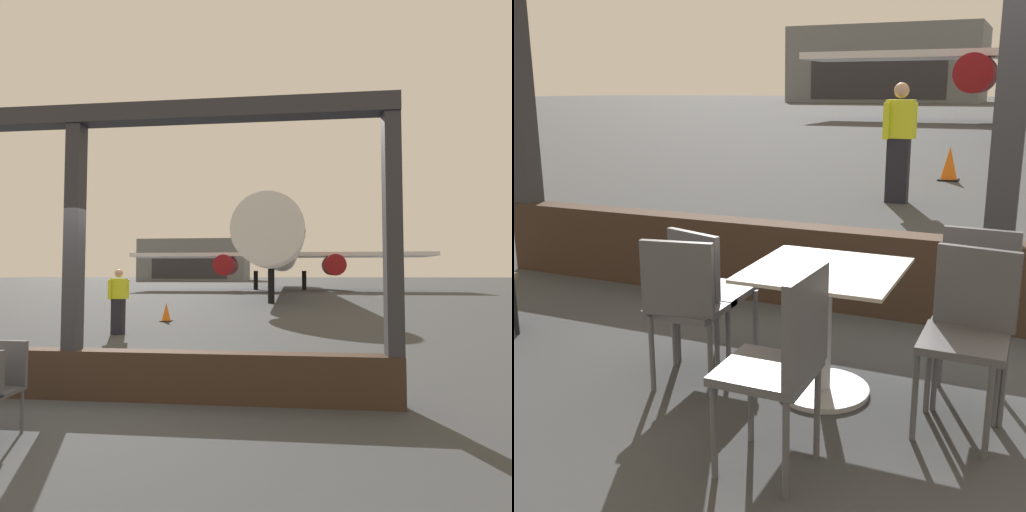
% 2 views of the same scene
% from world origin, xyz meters
% --- Properties ---
extents(ground_plane, '(220.00, 220.00, 0.00)m').
position_xyz_m(ground_plane, '(0.00, 40.00, 0.00)').
color(ground_plane, '#383A3D').
extents(window_frame, '(8.50, 0.24, 3.89)m').
position_xyz_m(window_frame, '(0.00, 0.00, 1.38)').
color(window_frame, '#38281E').
rests_on(window_frame, ground).
extents(cafe_chair_aisle_left, '(0.41, 0.41, 0.93)m').
position_xyz_m(cafe_chair_aisle_left, '(-0.04, -1.15, 0.55)').
color(cafe_chair_aisle_left, '#4C4C51').
rests_on(cafe_chair_aisle_left, ground).
extents(airplane, '(28.32, 33.79, 10.49)m').
position_xyz_m(airplane, '(1.84, 28.80, 3.67)').
color(airplane, silver).
rests_on(airplane, ground).
extents(ground_crew_worker, '(0.43, 0.43, 1.74)m').
position_xyz_m(ground_crew_worker, '(-1.73, 4.91, 0.90)').
color(ground_crew_worker, black).
rests_on(ground_crew_worker, ground).
extents(traffic_cone, '(0.36, 0.36, 0.63)m').
position_xyz_m(traffic_cone, '(-1.33, 7.64, 0.30)').
color(traffic_cone, orange).
rests_on(traffic_cone, ground).
extents(distant_hangar, '(24.09, 12.74, 9.35)m').
position_xyz_m(distant_hangar, '(-19.21, 81.04, 4.67)').
color(distant_hangar, slate).
rests_on(distant_hangar, ground).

